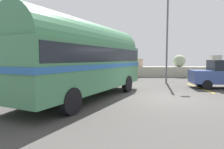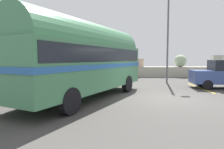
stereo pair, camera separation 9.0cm
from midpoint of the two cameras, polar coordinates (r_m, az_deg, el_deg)
ground at (r=10.05m, az=14.92°, el=-6.71°), size 32.00×26.00×0.02m
breakwater at (r=21.55m, az=8.21°, el=1.15°), size 31.36×1.97×2.39m
vintage_coach at (r=9.49m, az=-7.90°, el=5.14°), size 5.71×8.81×3.70m
second_coach at (r=12.83m, az=-27.75°, el=4.51°), size 4.89×8.91×3.70m
lamp_post at (r=16.49m, az=16.04°, el=11.99°), size 0.78×0.62×7.41m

